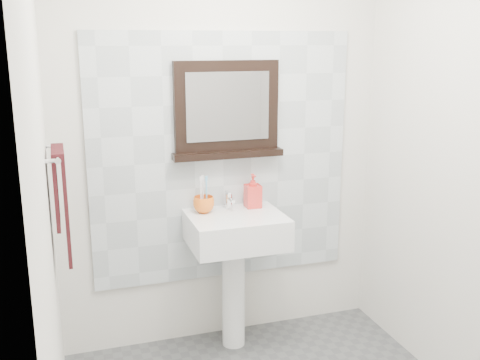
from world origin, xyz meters
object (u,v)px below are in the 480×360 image
pedestal_sink (236,244)px  hand_towel (62,196)px  toothbrush_cup (204,204)px  soap_dispenser (253,191)px  framed_mirror (227,112)px

pedestal_sink → hand_towel: (-0.95, -0.25, 0.45)m
pedestal_sink → toothbrush_cup: size_ratio=7.73×
toothbrush_cup → soap_dispenser: size_ratio=0.61×
pedestal_sink → soap_dispenser: 0.34m
pedestal_sink → framed_mirror: bearing=88.2°
pedestal_sink → soap_dispenser: bearing=37.9°
soap_dispenser → framed_mirror: 0.50m
framed_mirror → hand_towel: bearing=-155.6°
hand_towel → pedestal_sink: bearing=14.6°
toothbrush_cup → hand_towel: size_ratio=0.23×
soap_dispenser → hand_towel: (-1.10, -0.36, 0.16)m
toothbrush_cup → soap_dispenser: 0.32m
toothbrush_cup → soap_dispenser: bearing=3.2°
toothbrush_cup → pedestal_sink: bearing=-30.4°
framed_mirror → hand_towel: (-0.96, -0.43, -0.31)m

